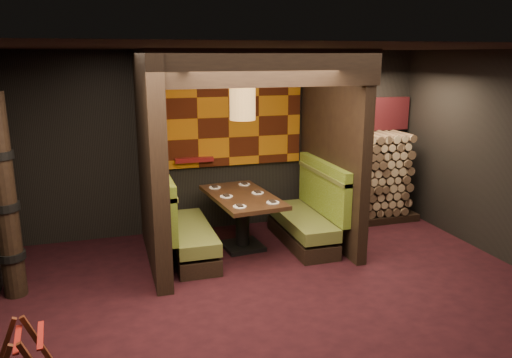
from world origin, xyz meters
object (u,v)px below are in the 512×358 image
object	(u,v)px
totem_column	(5,199)
firewood_stack	(367,178)
dining_table	(242,211)
pendant_lamp	(243,103)
booth_bench_right	(308,217)
booth_bench_left	(183,230)

from	to	relation	value
totem_column	firewood_stack	distance (m)	5.50
dining_table	pendant_lamp	bearing A→B (deg)	-90.00
booth_bench_right	totem_column	world-z (taller)	totem_column
booth_bench_left	booth_bench_right	distance (m)	1.89
booth_bench_left	firewood_stack	size ratio (longest dim) A/B	0.92
pendant_lamp	firewood_stack	size ratio (longest dim) A/B	0.55
booth_bench_left	dining_table	xyz separation A→B (m)	(0.89, 0.08, 0.18)
firewood_stack	booth_bench_left	bearing A→B (deg)	-167.83
booth_bench_left	totem_column	size ratio (longest dim) A/B	0.67
booth_bench_left	firewood_stack	distance (m)	3.34
firewood_stack	pendant_lamp	bearing A→B (deg)	-164.23
pendant_lamp	totem_column	size ratio (longest dim) A/B	0.39
booth_bench_right	totem_column	distance (m)	4.10
booth_bench_left	booth_bench_right	xyz separation A→B (m)	(1.89, 0.00, 0.00)
pendant_lamp	booth_bench_right	bearing A→B (deg)	-1.90
pendant_lamp	firewood_stack	bearing A→B (deg)	15.77
booth_bench_left	booth_bench_right	world-z (taller)	same
dining_table	firewood_stack	size ratio (longest dim) A/B	0.93
booth_bench_left	totem_column	world-z (taller)	totem_column
totem_column	booth_bench_left	bearing A→B (deg)	14.75
booth_bench_right	dining_table	distance (m)	1.03
pendant_lamp	totem_column	world-z (taller)	pendant_lamp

